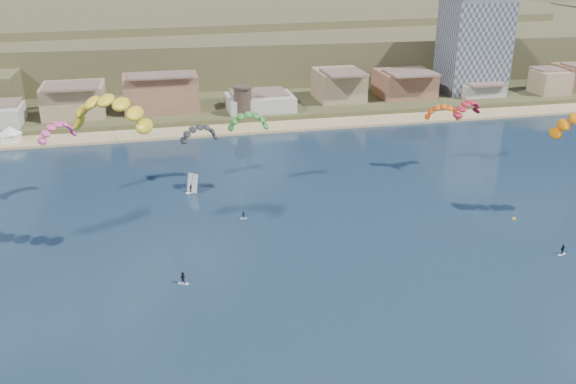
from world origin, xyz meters
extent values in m
plane|color=black|center=(0.00, 0.00, 0.00)|extent=(2400.00, 2400.00, 0.00)
cube|color=tan|center=(0.00, 106.00, 0.25)|extent=(2200.00, 12.00, 0.90)
cube|color=brown|center=(40.00, 220.00, 9.50)|extent=(320.00, 150.00, 15.00)
cube|color=brown|center=(-40.00, 260.00, 11.00)|extent=(380.00, 170.00, 18.00)
cube|color=gray|center=(85.00, 128.00, 17.00)|extent=(20.00, 16.00, 30.00)
cylinder|color=#47382D|center=(5.00, 114.00, 6.00)|extent=(5.20, 5.20, 8.00)
cylinder|color=#47382D|center=(5.00, 114.00, 10.30)|extent=(5.82, 5.82, 0.60)
cube|color=white|center=(-58.00, 106.00, 1.70)|extent=(4.50, 4.50, 2.00)
pyramid|color=white|center=(-58.00, 106.00, 4.70)|extent=(6.40, 6.40, 2.00)
cube|color=silver|center=(-18.94, 22.40, 0.06)|extent=(1.75, 1.21, 0.11)
imported|color=black|center=(-18.94, 22.40, 1.09)|extent=(1.18, 1.08, 1.96)
cylinder|color=#262626|center=(-23.35, 27.55, 12.07)|extent=(0.05, 0.05, 25.54)
cube|color=silver|center=(44.74, 18.05, 0.05)|extent=(1.65, 0.89, 0.11)
imported|color=black|center=(44.74, 18.05, 1.02)|extent=(1.15, 0.72, 1.82)
cylinder|color=#262626|center=(49.83, 24.58, 8.84)|extent=(0.05, 0.05, 22.57)
cube|color=silver|center=(-5.90, 44.81, 0.04)|extent=(1.35, 0.51, 0.09)
imported|color=black|center=(-5.90, 44.81, 0.85)|extent=(1.03, 0.65, 1.52)
cylinder|color=#262626|center=(-4.29, 50.68, 7.66)|extent=(0.05, 0.05, 18.09)
cylinder|color=#262626|center=(-39.91, 57.18, 6.83)|extent=(0.04, 0.04, 15.31)
cylinder|color=#262626|center=(-11.85, 62.35, 4.94)|extent=(0.04, 0.04, 12.25)
cylinder|color=#262626|center=(42.29, 57.44, 6.36)|extent=(0.04, 0.04, 14.53)
cylinder|color=#262626|center=(47.27, 55.66, 6.92)|extent=(0.04, 0.04, 15.47)
cube|color=silver|center=(-14.65, 60.51, 0.06)|extent=(2.42, 1.11, 0.12)
imported|color=black|center=(-14.65, 60.51, 0.96)|extent=(0.91, 0.68, 1.68)
cube|color=white|center=(-14.26, 60.51, 2.16)|extent=(1.37, 2.66, 4.01)
sphere|color=gold|center=(44.69, 32.92, 0.13)|extent=(0.73, 0.73, 0.73)
camera|label=1|loc=(-21.81, -64.37, 49.62)|focal=39.09mm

